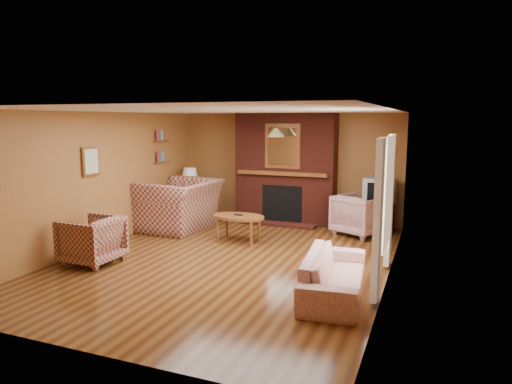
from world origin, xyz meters
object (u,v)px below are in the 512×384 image
at_px(tv_stand, 379,217).
at_px(plaid_loveseat, 179,205).
at_px(crt_tv, 380,190).
at_px(side_table, 191,208).
at_px(floral_armchair, 360,215).
at_px(coffee_table, 238,218).
at_px(table_lamp, 190,180).
at_px(floral_sofa, 334,274).
at_px(fireplace, 286,169).
at_px(plaid_armchair, 92,240).

bearing_deg(tv_stand, plaid_loveseat, -157.89).
bearing_deg(crt_tv, side_table, -175.26).
distance_m(side_table, crt_tv, 4.21).
relative_size(floral_armchair, tv_stand, 1.48).
xyz_separation_m(tv_stand, crt_tv, (0.00, -0.01, 0.56)).
relative_size(plaid_loveseat, side_table, 2.93).
height_order(plaid_loveseat, tv_stand, plaid_loveseat).
bearing_deg(coffee_table, tv_stand, 36.66).
bearing_deg(table_lamp, tv_stand, 4.82).
distance_m(plaid_loveseat, coffee_table, 1.64).
height_order(plaid_loveseat, floral_armchair, plaid_loveseat).
relative_size(plaid_loveseat, coffee_table, 1.57).
xyz_separation_m(floral_sofa, crt_tv, (0.15, 3.63, 0.58)).
height_order(fireplace, tv_stand, fireplace).
bearing_deg(side_table, plaid_loveseat, -74.46).
xyz_separation_m(floral_sofa, side_table, (-4.00, 3.29, -0.00)).
distance_m(plaid_armchair, table_lamp, 3.45).
relative_size(plaid_loveseat, plaid_armchair, 1.91).
relative_size(floral_armchair, side_table, 1.64).
bearing_deg(tv_stand, coffee_table, -138.98).
distance_m(floral_sofa, tv_stand, 3.64).
bearing_deg(table_lamp, floral_sofa, -39.41).
bearing_deg(side_table, table_lamp, 0.00).
height_order(floral_sofa, floral_armchair, floral_armchair).
bearing_deg(floral_armchair, fireplace, 8.66).
distance_m(floral_sofa, coffee_table, 2.90).
relative_size(floral_sofa, floral_armchair, 2.09).
xyz_separation_m(plaid_loveseat, table_lamp, (-0.25, 0.90, 0.39)).
bearing_deg(floral_armchair, side_table, 26.28).
bearing_deg(plaid_armchair, table_lamp, -176.10).
height_order(fireplace, side_table, fireplace).
xyz_separation_m(coffee_table, tv_stand, (2.34, 1.74, -0.15)).
distance_m(fireplace, floral_armchair, 1.98).
height_order(plaid_armchair, table_lamp, table_lamp).
distance_m(floral_armchair, tv_stand, 0.51).
xyz_separation_m(side_table, table_lamp, (0.00, 0.00, 0.63)).
bearing_deg(plaid_loveseat, side_table, -162.50).
bearing_deg(plaid_loveseat, floral_armchair, 105.67).
bearing_deg(fireplace, floral_sofa, -63.56).
height_order(floral_armchair, tv_stand, floral_armchair).
height_order(floral_sofa, coffee_table, floral_sofa).
height_order(fireplace, table_lamp, fireplace).
bearing_deg(floral_sofa, plaid_loveseat, 51.62).
relative_size(floral_armchair, table_lamp, 1.35).
relative_size(coffee_table, crt_tv, 1.58).
bearing_deg(tv_stand, crt_tv, -85.64).
bearing_deg(tv_stand, plaid_armchair, -132.43).
distance_m(fireplace, tv_stand, 2.24).
height_order(fireplace, plaid_armchair, fireplace).
bearing_deg(floral_armchair, crt_tv, -104.52).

